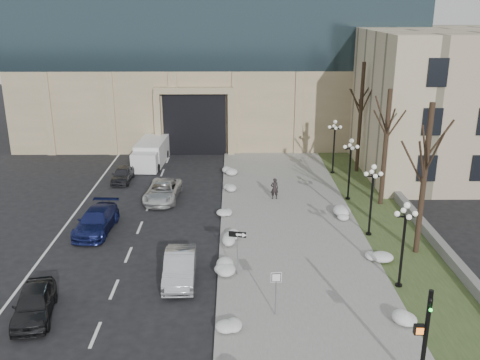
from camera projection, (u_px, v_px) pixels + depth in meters
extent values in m
cube|color=gray|center=(291.00, 226.00, 35.36)|extent=(9.00, 40.00, 0.12)
cube|color=gray|center=(223.00, 226.00, 35.31)|extent=(0.30, 40.00, 0.14)
cube|color=#334321|center=(388.00, 226.00, 35.44)|extent=(4.00, 40.00, 0.10)
cube|color=slate|center=(409.00, 210.00, 37.27)|extent=(0.50, 30.00, 0.70)
cube|color=tan|center=(218.00, 97.00, 60.62)|extent=(40.00, 20.00, 8.00)
cube|color=black|center=(196.00, 122.00, 52.38)|extent=(6.00, 2.50, 6.00)
cube|color=tan|center=(194.00, 91.00, 50.01)|extent=(7.50, 0.60, 0.60)
cube|color=tan|center=(158.00, 125.00, 51.01)|extent=(0.60, 0.60, 6.00)
cube|color=tan|center=(231.00, 125.00, 51.09)|extent=(0.60, 0.60, 6.00)
cube|color=black|center=(427.00, 168.00, 39.46)|extent=(1.40, 0.25, 2.00)
cube|color=black|center=(480.00, 168.00, 39.51)|extent=(1.40, 0.25, 2.00)
cube|color=black|center=(432.00, 122.00, 38.36)|extent=(1.40, 0.25, 2.00)
cube|color=black|center=(438.00, 72.00, 37.26)|extent=(1.40, 0.25, 2.00)
imported|color=black|center=(34.00, 303.00, 25.03)|extent=(2.41, 4.46, 1.44)
imported|color=#B6BABF|center=(180.00, 267.00, 28.37)|extent=(1.76, 4.64, 1.51)
imported|color=navy|center=(96.00, 221.00, 34.48)|extent=(2.36, 5.19, 1.47)
imported|color=silver|center=(163.00, 191.00, 40.04)|extent=(2.65, 5.21, 1.41)
imported|color=#2E2E33|center=(123.00, 174.00, 44.17)|extent=(1.54, 3.71, 1.26)
imported|color=black|center=(274.00, 189.00, 39.86)|extent=(0.64, 0.47, 1.63)
cube|color=silver|center=(152.00, 151.00, 49.35)|extent=(2.60, 5.37, 2.10)
cube|color=silver|center=(145.00, 162.00, 46.40)|extent=(2.30, 1.80, 1.68)
cylinder|color=black|center=(134.00, 168.00, 46.82)|extent=(0.30, 0.75, 0.74)
cylinder|color=black|center=(158.00, 168.00, 46.74)|extent=(0.30, 0.75, 0.74)
cylinder|color=black|center=(145.00, 154.00, 51.11)|extent=(0.30, 0.75, 0.74)
cylinder|color=black|center=(167.00, 154.00, 51.02)|extent=(0.30, 0.75, 0.74)
cylinder|color=slate|center=(237.00, 255.00, 28.60)|extent=(0.06, 0.06, 2.58)
cube|color=black|center=(237.00, 234.00, 28.22)|extent=(0.93, 0.23, 0.32)
cube|color=white|center=(240.00, 235.00, 28.17)|extent=(0.44, 0.10, 0.12)
cone|color=white|center=(245.00, 235.00, 28.13)|extent=(0.26, 0.30, 0.26)
cylinder|color=slate|center=(276.00, 295.00, 24.89)|extent=(0.06, 0.06, 2.30)
cube|color=white|center=(276.00, 277.00, 24.60)|extent=(0.50, 0.07, 0.50)
cube|color=black|center=(276.00, 278.00, 24.57)|extent=(0.44, 0.03, 0.44)
cube|color=white|center=(276.00, 278.00, 24.57)|extent=(0.38, 0.03, 0.38)
cylinder|color=black|center=(425.00, 342.00, 19.76)|extent=(0.17, 0.17, 4.36)
imported|color=black|center=(429.00, 309.00, 19.31)|extent=(0.21, 0.99, 0.20)
sphere|color=#19E533|center=(431.00, 310.00, 19.14)|extent=(0.13, 0.13, 0.13)
cube|color=black|center=(419.00, 329.00, 19.60)|extent=(0.39, 0.24, 0.38)
cube|color=orange|center=(420.00, 331.00, 19.48)|extent=(0.27, 0.03, 0.27)
ellipsoid|color=white|center=(232.00, 325.00, 24.05)|extent=(1.10, 1.60, 0.36)
ellipsoid|color=white|center=(229.00, 269.00, 29.15)|extent=(1.10, 1.60, 0.36)
ellipsoid|color=white|center=(228.00, 239.00, 32.92)|extent=(1.10, 1.60, 0.36)
ellipsoid|color=white|center=(225.00, 213.00, 36.89)|extent=(1.10, 1.60, 0.36)
ellipsoid|color=white|center=(233.00, 188.00, 41.91)|extent=(1.10, 1.60, 0.36)
ellipsoid|color=white|center=(228.00, 172.00, 45.80)|extent=(1.10, 1.60, 0.36)
ellipsoid|color=white|center=(404.00, 314.00, 24.90)|extent=(1.10, 1.60, 0.36)
ellipsoid|color=white|center=(375.00, 255.00, 30.77)|extent=(1.10, 1.60, 0.36)
ellipsoid|color=white|center=(346.00, 215.00, 36.57)|extent=(1.10, 1.60, 0.36)
cylinder|color=black|center=(399.00, 286.00, 27.82)|extent=(0.36, 0.36, 0.20)
cylinder|color=black|center=(402.00, 253.00, 27.22)|extent=(0.14, 0.14, 4.00)
cylinder|color=black|center=(406.00, 217.00, 26.59)|extent=(0.10, 0.90, 0.10)
cylinder|color=black|center=(406.00, 217.00, 26.59)|extent=(0.90, 0.10, 0.10)
sphere|color=white|center=(407.00, 205.00, 26.40)|extent=(0.32, 0.32, 0.32)
sphere|color=white|center=(415.00, 214.00, 26.55)|extent=(0.28, 0.28, 0.28)
sphere|color=white|center=(397.00, 214.00, 26.53)|extent=(0.28, 0.28, 0.28)
sphere|color=white|center=(403.00, 210.00, 26.97)|extent=(0.28, 0.28, 0.28)
sphere|color=white|center=(409.00, 217.00, 26.11)|extent=(0.28, 0.28, 0.28)
cylinder|color=black|center=(368.00, 234.00, 33.98)|extent=(0.36, 0.36, 0.20)
cylinder|color=black|center=(371.00, 207.00, 33.39)|extent=(0.14, 0.14, 4.00)
cylinder|color=black|center=(373.00, 176.00, 32.76)|extent=(0.10, 0.90, 0.10)
cylinder|color=black|center=(373.00, 176.00, 32.76)|extent=(0.90, 0.10, 0.10)
sphere|color=white|center=(374.00, 167.00, 32.57)|extent=(0.32, 0.32, 0.32)
sphere|color=white|center=(381.00, 174.00, 32.71)|extent=(0.28, 0.28, 0.28)
sphere|color=white|center=(366.00, 174.00, 32.70)|extent=(0.28, 0.28, 0.28)
sphere|color=white|center=(372.00, 172.00, 33.13)|extent=(0.28, 0.28, 0.28)
sphere|color=white|center=(375.00, 176.00, 32.28)|extent=(0.28, 0.28, 0.28)
cylinder|color=black|center=(348.00, 199.00, 40.15)|extent=(0.36, 0.36, 0.20)
cylinder|color=black|center=(349.00, 175.00, 39.55)|extent=(0.14, 0.14, 4.00)
cylinder|color=black|center=(351.00, 149.00, 38.92)|extent=(0.10, 0.90, 0.10)
cylinder|color=black|center=(351.00, 149.00, 38.92)|extent=(0.90, 0.10, 0.10)
sphere|color=white|center=(352.00, 141.00, 38.73)|extent=(0.32, 0.32, 0.32)
sphere|color=white|center=(357.00, 147.00, 38.88)|extent=(0.28, 0.28, 0.28)
sphere|color=white|center=(345.00, 147.00, 38.87)|extent=(0.28, 0.28, 0.28)
sphere|color=white|center=(350.00, 145.00, 39.30)|extent=(0.28, 0.28, 0.28)
sphere|color=white|center=(353.00, 148.00, 38.45)|extent=(0.28, 0.28, 0.28)
cylinder|color=black|center=(332.00, 173.00, 46.32)|extent=(0.36, 0.36, 0.20)
cylinder|color=black|center=(334.00, 152.00, 45.72)|extent=(0.14, 0.14, 4.00)
cylinder|color=black|center=(335.00, 129.00, 45.09)|extent=(0.10, 0.90, 0.10)
cylinder|color=black|center=(335.00, 129.00, 45.09)|extent=(0.90, 0.10, 0.10)
sphere|color=white|center=(335.00, 122.00, 44.90)|extent=(0.32, 0.32, 0.32)
sphere|color=white|center=(340.00, 127.00, 45.05)|extent=(0.28, 0.28, 0.28)
sphere|color=white|center=(330.00, 127.00, 45.04)|extent=(0.28, 0.28, 0.28)
sphere|color=white|center=(334.00, 126.00, 45.47)|extent=(0.28, 0.28, 0.28)
sphere|color=white|center=(336.00, 128.00, 44.62)|extent=(0.28, 0.28, 0.28)
cylinder|color=black|center=(424.00, 181.00, 30.25)|extent=(0.32, 0.32, 9.00)
cylinder|color=black|center=(385.00, 149.00, 37.92)|extent=(0.32, 0.32, 8.50)
cylinder|color=black|center=(360.00, 119.00, 45.35)|extent=(0.32, 0.32, 9.50)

